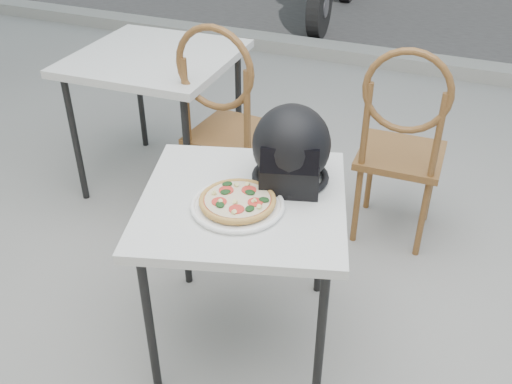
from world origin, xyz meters
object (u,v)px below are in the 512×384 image
at_px(plate, 238,205).
at_px(cafe_table_side, 155,67).
at_px(cafe_chair_main, 402,138).
at_px(cafe_chair_side, 227,116).
at_px(pizza, 238,200).
at_px(helmet, 291,150).
at_px(cafe_table_main, 243,212).

height_order(plate, cafe_table_side, cafe_table_side).
xyz_separation_m(cafe_chair_main, cafe_chair_side, (-0.86, -0.16, 0.02)).
bearing_deg(pizza, cafe_table_side, 133.12).
distance_m(cafe_chair_main, cafe_table_side, 1.39).
relative_size(pizza, helmet, 0.82).
relative_size(pizza, cafe_chair_side, 0.28).
height_order(cafe_table_main, cafe_chair_side, cafe_chair_side).
xyz_separation_m(plate, cafe_chair_main, (0.41, 0.99, -0.13)).
height_order(helmet, cafe_chair_main, cafe_chair_main).
bearing_deg(cafe_chair_side, plate, 121.86).
distance_m(helmet, cafe_chair_side, 0.84).
relative_size(plate, cafe_table_side, 0.48).
relative_size(cafe_table_main, cafe_table_side, 1.07).
xyz_separation_m(cafe_table_main, cafe_chair_side, (-0.43, 0.77, -0.03)).
bearing_deg(plate, cafe_chair_side, 118.00).
xyz_separation_m(pizza, helmet, (0.11, 0.24, 0.10)).
xyz_separation_m(pizza, cafe_chair_side, (-0.44, 0.84, -0.12)).
height_order(cafe_table_main, helmet, helmet).
distance_m(cafe_table_main, cafe_chair_main, 1.02).
bearing_deg(plate, cafe_chair_main, 67.40).
height_order(helmet, cafe_table_side, helmet).
relative_size(cafe_table_main, helmet, 2.45).
height_order(plate, helmet, helmet).
relative_size(cafe_table_main, cafe_chair_main, 0.87).
distance_m(pizza, helmet, 0.29).
height_order(cafe_chair_main, cafe_table_side, cafe_chair_main).
relative_size(cafe_chair_main, cafe_table_side, 1.22).
xyz_separation_m(plate, helmet, (0.11, 0.24, 0.12)).
distance_m(plate, pizza, 0.02).
xyz_separation_m(cafe_table_main, cafe_table_side, (-0.96, 0.97, 0.08)).
height_order(cafe_table_main, plate, plate).
xyz_separation_m(cafe_table_main, plate, (0.01, -0.07, 0.07)).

